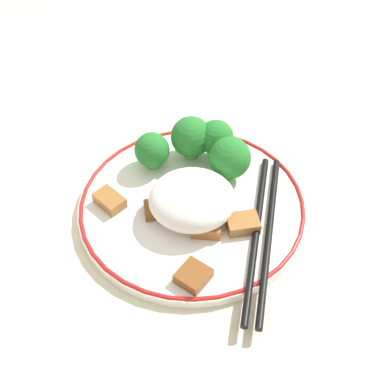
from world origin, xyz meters
TOP-DOWN VIEW (x-y plane):
  - ground_plane at (0.00, 0.00)m, footprint 3.00×3.00m
  - plate at (0.00, 0.00)m, footprint 0.26×0.26m
  - rice_mound at (0.00, 0.01)m, footprint 0.10×0.09m
  - broccoli_back_left at (-0.05, -0.04)m, footprint 0.05×0.05m
  - broccoli_back_center at (-0.03, -0.08)m, footprint 0.04×0.04m
  - broccoli_back_right at (0.00, -0.08)m, footprint 0.05×0.05m
  - broccoli_mid_left at (0.05, -0.06)m, footprint 0.04×0.04m
  - meat_near_front at (-0.06, 0.04)m, footprint 0.04×0.03m
  - meat_near_left at (0.04, 0.01)m, footprint 0.03×0.03m
  - meat_near_right at (-0.00, 0.10)m, footprint 0.04×0.04m
  - meat_near_back at (-0.02, 0.04)m, footprint 0.04×0.03m
  - meat_on_rice_edge at (0.09, 0.00)m, footprint 0.04×0.04m
  - chopsticks at (-0.08, 0.05)m, footprint 0.07×0.23m

SIDE VIEW (x-z plane):
  - ground_plane at x=0.00m, z-range 0.00..0.00m
  - plate at x=0.00m, z-range 0.00..0.02m
  - chopsticks at x=-0.08m, z-range 0.01..0.02m
  - meat_near_left at x=0.04m, z-range 0.01..0.02m
  - meat_near_right at x=0.00m, z-range 0.01..0.02m
  - meat_on_rice_edge at x=0.09m, z-range 0.01..0.03m
  - meat_near_front at x=-0.06m, z-range 0.01..0.03m
  - meat_near_back at x=-0.02m, z-range 0.01..0.03m
  - rice_mound at x=0.00m, z-range 0.01..0.06m
  - broccoli_mid_left at x=0.05m, z-range 0.01..0.06m
  - broccoli_back_left at x=-0.05m, z-range 0.01..0.07m
  - broccoli_back_right at x=0.00m, z-range 0.01..0.07m
  - broccoli_back_center at x=-0.03m, z-range 0.02..0.07m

